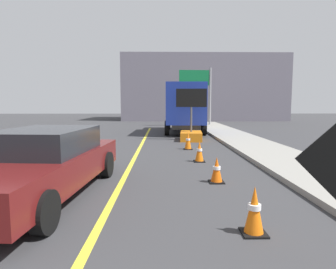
{
  "coord_description": "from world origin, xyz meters",
  "views": [
    {
      "loc": [
        1.0,
        1.33,
        1.89
      ],
      "look_at": [
        1.09,
        6.13,
        1.39
      ],
      "focal_mm": 30.7,
      "sensor_mm": 36.0,
      "label": 1
    }
  ],
  "objects": [
    {
      "name": "lane_center_stripe",
      "position": [
        0.0,
        6.0,
        0.0
      ],
      "size": [
        0.14,
        36.0,
        0.01
      ],
      "primitive_type": "cube",
      "color": "yellow",
      "rests_on": "ground"
    },
    {
      "name": "traffic_cone_mid_lane",
      "position": [
        2.31,
        8.13,
        0.31
      ],
      "size": [
        0.36,
        0.36,
        0.63
      ],
      "color": "black",
      "rests_on": "ground"
    },
    {
      "name": "highway_guide_sign",
      "position": [
        4.33,
        26.19,
        3.42
      ],
      "size": [
        2.79,
        0.27,
        5.0
      ],
      "color": "gray",
      "rests_on": "ground"
    },
    {
      "name": "traffic_cone_curbside",
      "position": [
        2.07,
        13.29,
        0.37
      ],
      "size": [
        0.36,
        0.36,
        0.75
      ],
      "color": "black",
      "rests_on": "ground"
    },
    {
      "name": "box_truck",
      "position": [
        2.47,
        20.64,
        1.74
      ],
      "size": [
        2.73,
        6.79,
        3.16
      ],
      "color": "black",
      "rests_on": "ground"
    },
    {
      "name": "far_building_block",
      "position": [
        5.9,
        38.12,
        3.79
      ],
      "size": [
        19.08,
        9.49,
        7.59
      ],
      "primitive_type": "cube",
      "color": "slate",
      "rests_on": "ground"
    },
    {
      "name": "traffic_cone_near_sign",
      "position": [
        2.33,
        5.35,
        0.35
      ],
      "size": [
        0.36,
        0.36,
        0.72
      ],
      "color": "black",
      "rests_on": "ground"
    },
    {
      "name": "pickup_car",
      "position": [
        -1.48,
        7.2,
        0.7
      ],
      "size": [
        2.31,
        5.19,
        1.38
      ],
      "color": "#591414",
      "rests_on": "ground"
    },
    {
      "name": "arrow_board_trailer",
      "position": [
        2.51,
        16.36,
        0.48
      ],
      "size": [
        1.6,
        1.89,
        2.7
      ],
      "color": "orange",
      "rests_on": "ground"
    },
    {
      "name": "traffic_cone_far_lane",
      "position": [
        2.21,
        10.67,
        0.34
      ],
      "size": [
        0.36,
        0.36,
        0.7
      ],
      "color": "black",
      "rests_on": "ground"
    }
  ]
}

